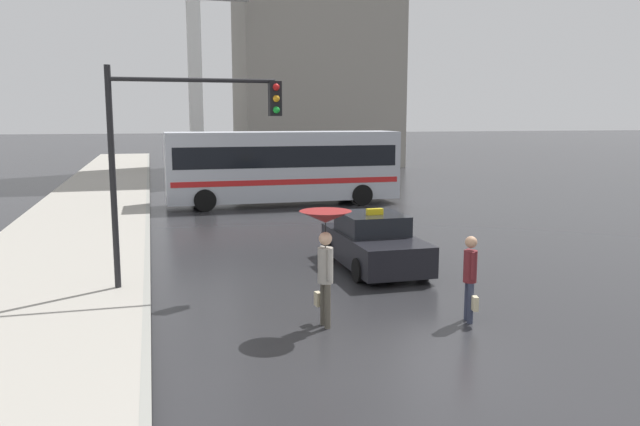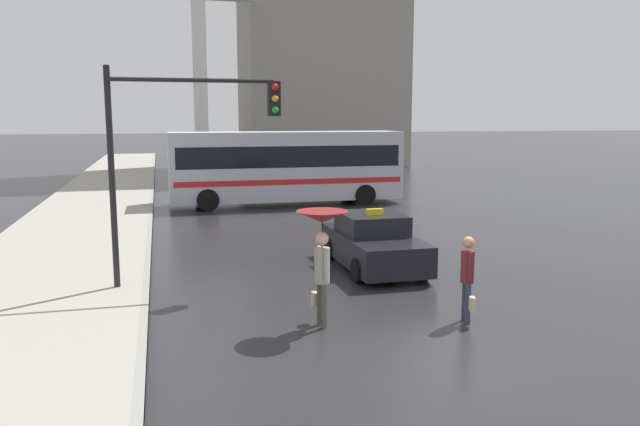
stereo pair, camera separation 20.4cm
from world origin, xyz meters
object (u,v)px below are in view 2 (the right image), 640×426
monument_cross (199,32)px  pedestrian_with_umbrella (322,236)px  traffic_light (185,135)px  city_bus (286,164)px  taxi (373,243)px  pedestrian_man (468,274)px

monument_cross → pedestrian_with_umbrella: bearing=-90.0°
pedestrian_with_umbrella → monument_cross: size_ratio=0.13×
pedestrian_with_umbrella → traffic_light: (-2.35, 3.35, 1.82)m
monument_cross → city_bus: bearing=-80.6°
taxi → pedestrian_with_umbrella: pedestrian_with_umbrella is taller
pedestrian_man → traffic_light: (-5.18, 3.82, 2.64)m
city_bus → pedestrian_with_umbrella: (-2.71, -16.85, -0.07)m
pedestrian_man → monument_cross: size_ratio=0.10×
city_bus → monument_cross: size_ratio=0.61×
city_bus → traffic_light: (-5.07, -13.50, 1.75)m
city_bus → monument_cross: monument_cross is taller
taxi → pedestrian_with_umbrella: size_ratio=1.80×
pedestrian_with_umbrella → pedestrian_man: bearing=-105.7°
traffic_light → taxi: bearing=10.1°
taxi → traffic_light: 5.77m
city_bus → monument_cross: bearing=9.4°
taxi → traffic_light: (-4.89, -0.87, 2.94)m
taxi → pedestrian_man: (0.29, -4.69, 0.30)m
pedestrian_with_umbrella → city_bus: bearing=-15.4°
taxi → traffic_light: bearing=10.1°
taxi → pedestrian_with_umbrella: 5.05m
pedestrian_with_umbrella → traffic_light: bearing=28.9°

